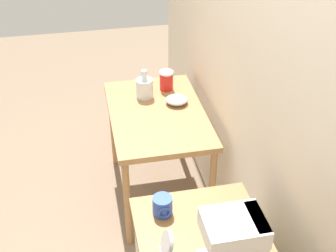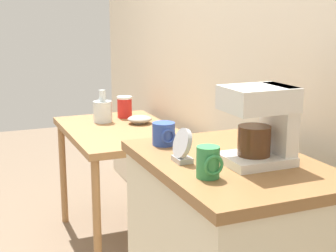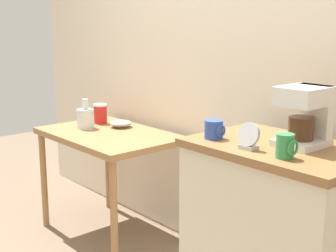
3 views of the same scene
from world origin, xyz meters
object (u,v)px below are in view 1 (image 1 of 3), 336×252
glass_carafe_vase (144,87)px  canister_enamel (166,80)px  bowl_stoneware (177,100)px  mug_blue (163,206)px  table_clock (167,246)px  coffee_maker (238,242)px

glass_carafe_vase → canister_enamel: size_ratio=1.46×
bowl_stoneware → mug_blue: 1.27m
bowl_stoneware → glass_carafe_vase: bearing=-124.2°
glass_carafe_vase → table_clock: size_ratio=1.76×
canister_enamel → bowl_stoneware: bearing=8.0°
mug_blue → table_clock: bearing=-6.9°
mug_blue → coffee_maker: bearing=32.2°
canister_enamel → table_clock: table_clock is taller
table_clock → coffee_maker: bearing=65.0°
glass_carafe_vase → mug_blue: size_ratio=2.20×
canister_enamel → coffee_maker: 1.79m
glass_carafe_vase → coffee_maker: 1.71m
canister_enamel → table_clock: (1.65, -0.33, 0.18)m
glass_carafe_vase → coffee_maker: bearing=2.7°
canister_enamel → coffee_maker: bearing=-2.9°
canister_enamel → coffee_maker: (1.76, -0.09, 0.27)m
bowl_stoneware → mug_blue: (1.21, -0.33, 0.21)m
coffee_maker → mug_blue: size_ratio=2.79×
coffee_maker → canister_enamel: bearing=177.1°
bowl_stoneware → mug_blue: bearing=-15.4°
mug_blue → table_clock: 0.23m
coffee_maker → table_clock: bearing=-115.0°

